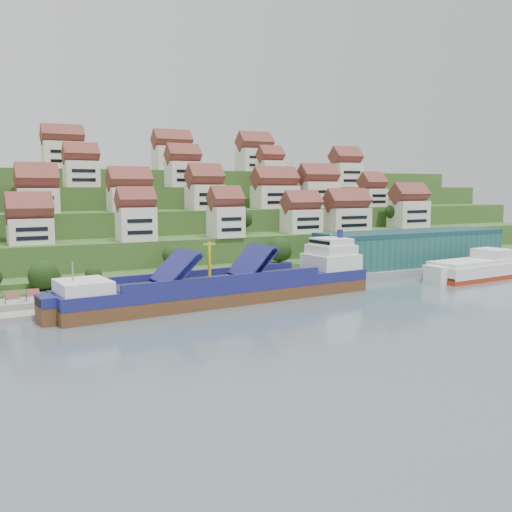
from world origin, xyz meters
TOP-DOWN VIEW (x-y plane):
  - ground at (0.00, 0.00)m, footprint 300.00×300.00m
  - quay at (20.00, 15.00)m, footprint 180.00×14.00m
  - pebble_beach at (-58.00, 12.00)m, footprint 45.00×20.00m
  - hillside at (0.00, 103.55)m, footprint 260.00×128.00m
  - hillside_village at (-0.17, 60.44)m, footprint 156.82×62.38m
  - hillside_trees at (-7.00, 43.25)m, footprint 142.15×62.87m
  - warehouse at (52.00, 17.00)m, footprint 60.00×15.00m
  - flagpole at (18.11, 10.00)m, footprint 1.28×0.16m
  - beach_huts at (-60.00, 10.75)m, footprint 14.40×3.70m
  - cargo_ship at (-13.83, 1.38)m, footprint 72.88×16.63m
  - second_ship at (58.72, -1.39)m, footprint 30.33×13.27m

SIDE VIEW (x-z plane):
  - ground at x=0.00m, z-range 0.00..0.00m
  - pebble_beach at x=-58.00m, z-range 0.00..1.00m
  - quay at x=20.00m, z-range 0.00..2.20m
  - beach_huts at x=-60.00m, z-range 1.00..3.20m
  - second_ship at x=58.72m, z-range -1.70..6.87m
  - cargo_ship at x=-13.83m, z-range -4.88..11.06m
  - flagpole at x=18.11m, z-range 2.88..10.88m
  - warehouse at x=52.00m, z-range 2.20..12.20m
  - hillside at x=0.00m, z-range -4.84..26.16m
  - hillside_trees at x=-7.00m, z-range 0.80..31.33m
  - hillside_village at x=-0.17m, z-range 9.81..38.73m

